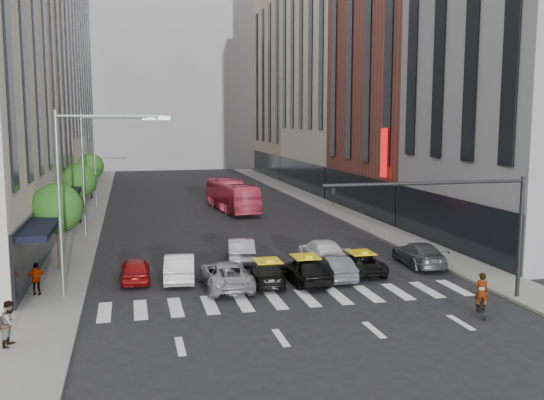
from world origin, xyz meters
TOP-DOWN VIEW (x-y plane):
  - ground at (0.00, 0.00)m, footprint 160.00×160.00m
  - sidewalk_left at (-11.50, 30.00)m, footprint 3.00×96.00m
  - sidewalk_right at (11.50, 30.00)m, footprint 3.00×96.00m
  - building_left_b at (-17.00, 28.00)m, footprint 8.00×16.00m
  - building_left_c at (-17.00, 46.00)m, footprint 8.00×20.00m
  - building_left_d at (-17.00, 65.00)m, footprint 8.00×18.00m
  - building_right_a at (17.00, 10.00)m, footprint 8.00×16.00m
  - building_right_b at (17.00, 27.00)m, footprint 8.00×18.00m
  - building_right_c at (17.00, 46.00)m, footprint 8.00×20.00m
  - building_right_d at (17.00, 65.00)m, footprint 8.00×18.00m
  - building_far at (0.00, 85.00)m, footprint 30.00×10.00m
  - tree_near at (-11.80, 10.00)m, footprint 2.88×2.88m
  - tree_mid at (-11.80, 26.00)m, footprint 2.88×2.88m
  - tree_far at (-11.80, 42.00)m, footprint 2.88×2.88m
  - streetlamp_near at (-10.04, 4.00)m, footprint 5.38×0.25m
  - streetlamp_mid at (-10.04, 20.00)m, footprint 5.38×0.25m
  - streetlamp_far at (-10.04, 36.00)m, footprint 5.38×0.25m
  - traffic_signal at (7.69, -1.00)m, footprint 10.10×0.20m
  - liberty_sign at (12.60, 20.00)m, footprint 0.30×0.70m
  - car_red at (-7.55, 6.61)m, footprint 1.62×3.90m
  - car_white_front at (-5.20, 6.30)m, footprint 2.01×4.64m
  - car_silver at (-3.00, 4.23)m, footprint 2.35×5.06m
  - taxi_left at (-0.72, 4.50)m, footprint 2.27×4.45m
  - taxi_center at (1.25, 4.07)m, footprint 1.92×4.31m
  - car_grey_mid at (3.04, 4.63)m, footprint 1.47×4.00m
  - taxi_right at (4.95, 5.51)m, footprint 2.06×4.26m
  - car_grey_curb at (9.00, 6.37)m, footprint 2.33×4.98m
  - car_row2_left at (-1.18, 9.88)m, footprint 2.14×4.64m
  - car_row2_right at (3.50, 8.13)m, footprint 2.23×5.19m
  - bus at (1.76, 30.55)m, footprint 3.68×10.73m
  - motorcycle at (7.32, -2.90)m, footprint 1.20×1.93m
  - rider at (7.32, -2.90)m, footprint 0.73×0.60m
  - pedestrian_near at (-12.28, -2.29)m, footprint 0.84×0.98m
  - pedestrian_far at (-12.29, 4.58)m, footprint 0.96×0.45m

SIDE VIEW (x-z plane):
  - ground at x=0.00m, z-range 0.00..0.00m
  - sidewalk_left at x=-11.50m, z-range 0.00..0.15m
  - sidewalk_right at x=11.50m, z-range 0.00..0.15m
  - motorcycle at x=7.32m, z-range 0.00..0.96m
  - taxi_right at x=4.95m, z-range 0.00..1.17m
  - taxi_left at x=-0.72m, z-range 0.00..1.24m
  - car_grey_mid at x=3.04m, z-range 0.00..1.31m
  - car_red at x=-7.55m, z-range 0.00..1.32m
  - car_silver at x=-3.00m, z-range 0.00..1.41m
  - car_grey_curb at x=9.00m, z-range 0.00..1.41m
  - taxi_center at x=1.25m, z-range 0.00..1.44m
  - car_row2_left at x=-1.18m, z-range 0.00..1.47m
  - car_white_front at x=-5.20m, z-range 0.00..1.49m
  - car_row2_right at x=3.50m, z-range 0.00..1.49m
  - pedestrian_far at x=-12.29m, z-range 0.15..1.76m
  - pedestrian_near at x=-12.28m, z-range 0.15..1.90m
  - bus at x=1.76m, z-range 0.00..2.93m
  - rider at x=7.32m, z-range 0.96..2.69m
  - tree_near at x=-11.80m, z-range 1.18..6.13m
  - tree_mid at x=-11.80m, z-range 1.18..6.13m
  - tree_far at x=-11.80m, z-range 1.18..6.13m
  - traffic_signal at x=7.69m, z-range 1.47..7.47m
  - streetlamp_near at x=-10.04m, z-range 1.40..10.40m
  - streetlamp_mid at x=-10.04m, z-range 1.40..10.40m
  - streetlamp_far at x=-10.04m, z-range 1.40..10.40m
  - liberty_sign at x=12.60m, z-range 4.00..8.00m
  - building_left_b at x=-17.00m, z-range 0.00..24.00m
  - building_right_b at x=17.00m, z-range 0.00..26.00m
  - building_right_d at x=17.00m, z-range 0.00..28.00m
  - building_left_d at x=-17.00m, z-range 0.00..30.00m
  - building_right_a at x=17.00m, z-range 0.00..32.00m
  - building_left_c at x=-17.00m, z-range 0.00..36.00m
  - building_far at x=0.00m, z-range 0.00..36.00m
  - building_right_c at x=17.00m, z-range 0.00..40.00m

